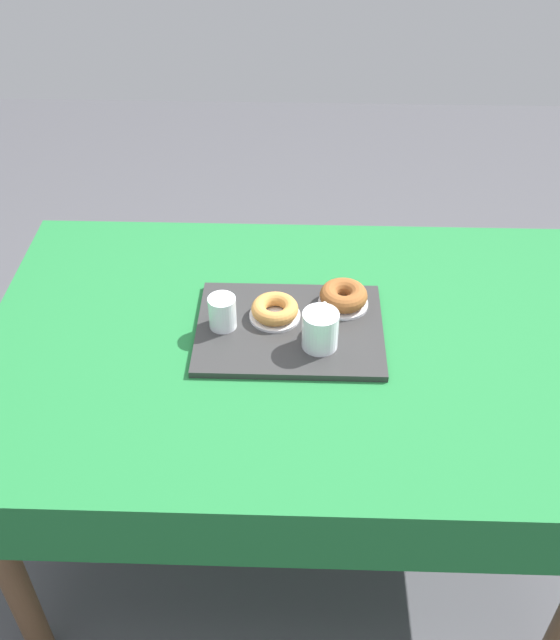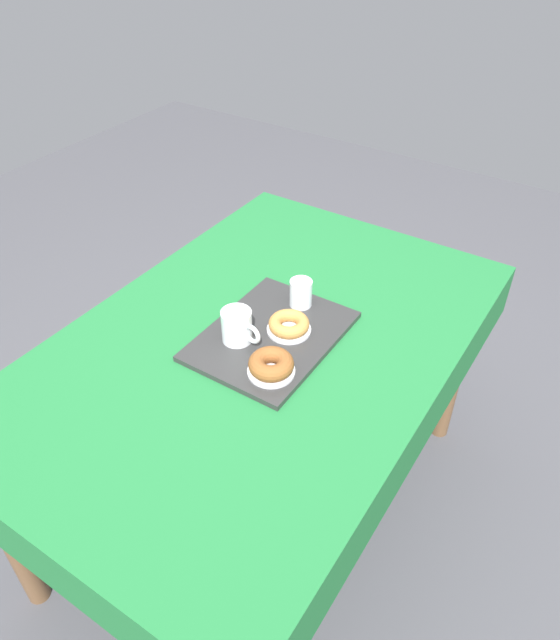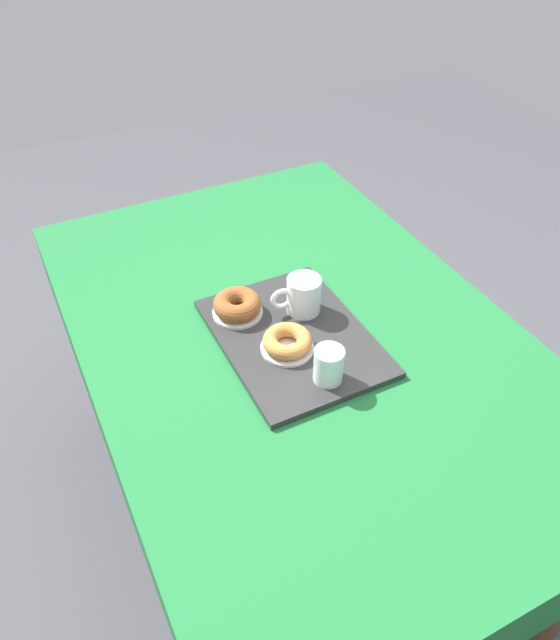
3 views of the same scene
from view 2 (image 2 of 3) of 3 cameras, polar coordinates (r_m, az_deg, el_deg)
ground_plane at (r=2.16m, az=-1.55°, el=-17.02°), size 6.00×6.00×0.00m
dining_table at (r=1.67m, az=-1.93°, el=-4.32°), size 1.46×0.96×0.74m
serving_tray at (r=1.60m, az=-0.83°, el=-1.52°), size 0.43×0.32×0.02m
tea_mug_left at (r=1.56m, az=-4.09°, el=-0.67°), size 0.08×0.12×0.09m
water_glass_near at (r=1.68m, az=2.01°, el=2.52°), size 0.06×0.06×0.08m
donut_plate_left at (r=1.61m, az=0.86°, el=-0.93°), size 0.12×0.12×0.01m
sugar_donut_left at (r=1.59m, az=0.86°, el=-0.36°), size 0.11×0.11×0.03m
donut_plate_right at (r=1.48m, az=-0.84°, el=-4.91°), size 0.12×0.12×0.01m
sugar_donut_right at (r=1.47m, az=-0.85°, el=-4.21°), size 0.11×0.11×0.04m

